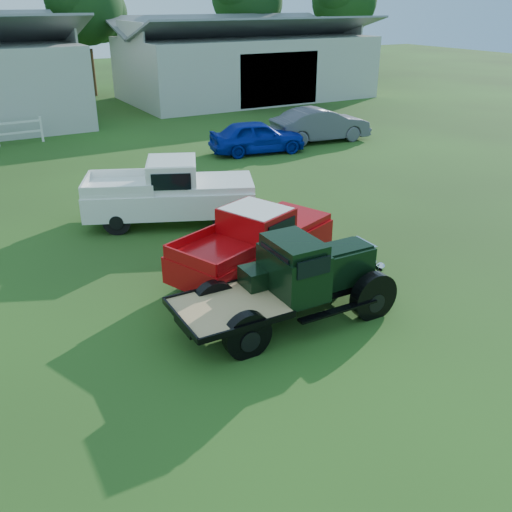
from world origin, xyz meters
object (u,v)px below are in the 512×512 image
vintage_flatbed (289,282)px  misc_car_grey (321,125)px  red_pickup (254,241)px  misc_car_blue (257,137)px  white_pickup (170,192)px

vintage_flatbed → misc_car_grey: bearing=52.8°
red_pickup → misc_car_blue: 12.28m
misc_car_blue → misc_car_grey: size_ratio=0.89×
vintage_flatbed → misc_car_grey: (10.44, 13.53, -0.15)m
vintage_flatbed → red_pickup: (0.50, 2.42, -0.07)m
red_pickup → misc_car_blue: (6.16, 10.63, -0.14)m
vintage_flatbed → red_pickup: size_ratio=1.00×
red_pickup → misc_car_grey: red_pickup is taller
red_pickup → misc_car_grey: bearing=26.9°
red_pickup → misc_car_grey: 14.91m
vintage_flatbed → misc_car_blue: vintage_flatbed is taller
white_pickup → misc_car_blue: white_pickup is taller
misc_car_blue → vintage_flatbed: bearing=163.2°
vintage_flatbed → red_pickup: 2.47m
vintage_flatbed → white_pickup: bearing=90.2°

